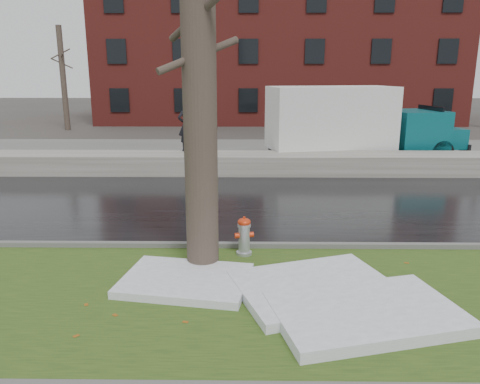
{
  "coord_description": "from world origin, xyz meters",
  "views": [
    {
      "loc": [
        -0.34,
        -8.45,
        3.71
      ],
      "look_at": [
        -0.48,
        2.04,
        1.0
      ],
      "focal_mm": 35.0,
      "sensor_mm": 36.0,
      "label": 1
    }
  ],
  "objects_px": {
    "box_truck": "(354,123)",
    "fire_hydrant": "(244,234)",
    "worker": "(187,126)",
    "tree": "(199,60)"
  },
  "relations": [
    {
      "from": "box_truck",
      "to": "worker",
      "type": "relative_size",
      "value": 4.96
    },
    {
      "from": "fire_hydrant",
      "to": "worker",
      "type": "height_order",
      "value": "worker"
    },
    {
      "from": "fire_hydrant",
      "to": "box_truck",
      "type": "relative_size",
      "value": 0.09
    },
    {
      "from": "box_truck",
      "to": "fire_hydrant",
      "type": "bearing_deg",
      "value": -124.96
    },
    {
      "from": "box_truck",
      "to": "worker",
      "type": "xyz_separation_m",
      "value": [
        -6.62,
        -1.46,
        0.05
      ]
    },
    {
      "from": "worker",
      "to": "tree",
      "type": "bearing_deg",
      "value": 85.0
    },
    {
      "from": "fire_hydrant",
      "to": "box_truck",
      "type": "xyz_separation_m",
      "value": [
        4.42,
        10.15,
        1.19
      ]
    },
    {
      "from": "tree",
      "to": "worker",
      "type": "height_order",
      "value": "tree"
    },
    {
      "from": "box_truck",
      "to": "worker",
      "type": "height_order",
      "value": "box_truck"
    },
    {
      "from": "tree",
      "to": "worker",
      "type": "bearing_deg",
      "value": 98.61
    }
  ]
}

